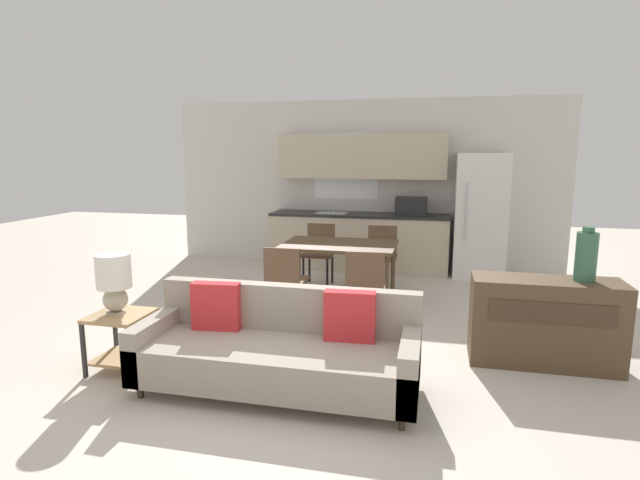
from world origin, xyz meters
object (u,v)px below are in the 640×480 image
(dining_chair_far_left, at_px, (319,250))
(couch, at_px, (279,349))
(table_lamp, at_px, (114,279))
(side_table, at_px, (121,332))
(vase, at_px, (586,256))
(refrigerator, at_px, (480,216))
(dining_table, at_px, (339,249))
(credenza, at_px, (545,322))
(dining_chair_near_right, at_px, (365,283))
(dining_chair_near_left, at_px, (285,278))
(dining_chair_far_right, at_px, (381,253))

(dining_chair_far_left, bearing_deg, couch, -82.39)
(table_lamp, bearing_deg, dining_chair_far_left, 71.51)
(side_table, relative_size, vase, 1.07)
(refrigerator, height_order, couch, refrigerator)
(refrigerator, distance_m, dining_table, 2.57)
(credenza, relative_size, dining_chair_far_left, 1.46)
(table_lamp, relative_size, credenza, 0.41)
(couch, distance_m, vase, 2.71)
(dining_table, xyz_separation_m, dining_chair_far_left, (-0.44, 0.80, -0.19))
(dining_table, height_order, table_lamp, table_lamp)
(dining_chair_far_left, relative_size, dining_chair_near_right, 1.00)
(side_table, distance_m, dining_chair_near_left, 1.83)
(couch, distance_m, dining_chair_near_right, 1.60)
(dining_table, height_order, couch, couch)
(dining_chair_far_left, xyz_separation_m, dining_chair_near_right, (0.89, -1.64, 0.00))
(side_table, height_order, dining_chair_far_right, dining_chair_far_right)
(table_lamp, xyz_separation_m, dining_chair_near_right, (1.94, 1.50, -0.31))
(credenza, height_order, dining_chair_near_right, dining_chair_near_right)
(side_table, distance_m, vase, 4.04)
(dining_chair_near_left, bearing_deg, couch, 104.94)
(dining_chair_far_left, height_order, dining_chair_near_right, same)
(table_lamp, relative_size, dining_chair_near_left, 0.60)
(dining_chair_far_right, bearing_deg, dining_chair_near_left, -119.87)
(dining_table, distance_m, credenza, 2.56)
(credenza, distance_m, vase, 0.67)
(couch, bearing_deg, credenza, 24.25)
(refrigerator, xyz_separation_m, dining_table, (-1.79, -1.83, -0.24))
(refrigerator, distance_m, table_lamp, 5.31)
(side_table, bearing_deg, credenza, 15.00)
(couch, relative_size, dining_chair_far_left, 2.56)
(table_lamp, distance_m, vase, 4.03)
(dining_chair_far_left, bearing_deg, refrigerator, 24.74)
(refrigerator, xyz_separation_m, dining_chair_near_left, (-2.24, -2.66, -0.43))
(dining_chair_near_right, height_order, dining_chair_near_left, same)
(dining_table, xyz_separation_m, dining_chair_near_left, (-0.44, -0.84, -0.19))
(vase, distance_m, dining_chair_far_left, 3.62)
(credenza, height_order, dining_chair_far_right, dining_chair_far_right)
(dining_chair_near_right, height_order, dining_chair_far_right, same)
(credenza, bearing_deg, table_lamp, -165.29)
(table_lamp, bearing_deg, credenza, 14.71)
(couch, xyz_separation_m, side_table, (-1.43, 0.01, 0.02))
(vase, bearing_deg, couch, -158.01)
(couch, bearing_deg, dining_chair_far_left, 97.50)
(dining_table, xyz_separation_m, side_table, (-1.46, -2.35, -0.35))
(refrigerator, distance_m, couch, 4.61)
(credenza, xyz_separation_m, dining_chair_near_right, (-1.67, 0.55, 0.11))
(dining_chair_far_left, height_order, dining_chair_near_left, same)
(couch, height_order, dining_chair_far_right, dining_chair_far_right)
(dining_table, distance_m, dining_chair_far_right, 0.93)
(dining_chair_near_right, bearing_deg, vase, 160.96)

